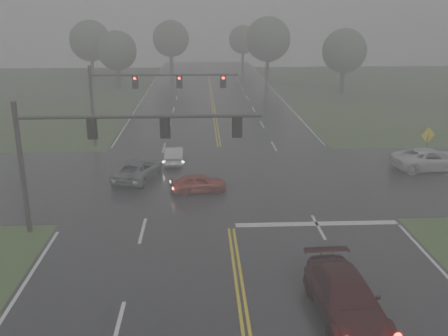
{
  "coord_description": "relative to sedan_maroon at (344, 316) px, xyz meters",
  "views": [
    {
      "loc": [
        -1.47,
        -9.28,
        10.67
      ],
      "look_at": [
        -0.27,
        16.0,
        2.65
      ],
      "focal_mm": 40.0,
      "sensor_mm": 36.0,
      "label": 1
    }
  ],
  "objects": [
    {
      "name": "main_road",
      "position": [
        -3.65,
        13.77,
        0.0
      ],
      "size": [
        18.0,
        160.0,
        0.02
      ],
      "primitive_type": "cube",
      "color": "black",
      "rests_on": "ground"
    },
    {
      "name": "cross_street",
      "position": [
        -3.65,
        15.77,
        0.0
      ],
      "size": [
        120.0,
        14.0,
        0.02
      ],
      "primitive_type": "cube",
      "color": "black",
      "rests_on": "ground"
    },
    {
      "name": "stop_bar",
      "position": [
        0.85,
        8.17,
        0.0
      ],
      "size": [
        8.5,
        0.5,
        0.01
      ],
      "primitive_type": "cube",
      "color": "silver",
      "rests_on": "ground"
    },
    {
      "name": "sedan_maroon",
      "position": [
        0.0,
        0.0,
        0.0
      ],
      "size": [
        2.42,
        5.4,
        1.54
      ],
      "primitive_type": "imported",
      "rotation": [
        0.0,
        0.0,
        0.05
      ],
      "color": "black",
      "rests_on": "ground"
    },
    {
      "name": "sedan_red",
      "position": [
        -5.33,
        13.28,
        0.0
      ],
      "size": [
        3.62,
        1.92,
        1.17
      ],
      "primitive_type": "imported",
      "rotation": [
        0.0,
        0.0,
        1.73
      ],
      "color": "maroon",
      "rests_on": "ground"
    },
    {
      "name": "sedan_silver",
      "position": [
        -7.08,
        19.52,
        0.0
      ],
      "size": [
        1.3,
        3.73,
        1.23
      ],
      "primitive_type": "imported",
      "rotation": [
        0.0,
        0.0,
        3.14
      ],
      "color": "#B9BBC1",
      "rests_on": "ground"
    },
    {
      "name": "car_grey",
      "position": [
        -9.3,
        15.91,
        0.0
      ],
      "size": [
        3.36,
        5.11,
        1.31
      ],
      "primitive_type": "imported",
      "rotation": [
        0.0,
        0.0,
        2.87
      ],
      "color": "#56595D",
      "rests_on": "ground"
    },
    {
      "name": "pickup_white",
      "position": [
        10.84,
        17.04,
        0.0
      ],
      "size": [
        5.47,
        2.8,
        1.48
      ],
      "primitive_type": "imported",
      "rotation": [
        0.0,
        0.0,
        1.64
      ],
      "color": "silver",
      "rests_on": "ground"
    },
    {
      "name": "signal_gantry_near",
      "position": [
        -10.24,
        8.03,
        4.64
      ],
      "size": [
        11.79,
        0.29,
        6.61
      ],
      "color": "black",
      "rests_on": "ground"
    },
    {
      "name": "signal_gantry_far",
      "position": [
        -10.17,
        24.78,
        4.59
      ],
      "size": [
        11.88,
        0.33,
        6.52
      ],
      "color": "black",
      "rests_on": "ground"
    },
    {
      "name": "sign_diamond_east",
      "position": [
        11.04,
        18.3,
        1.86
      ],
      "size": [
        1.12,
        0.31,
        2.75
      ],
      "rotation": [
        0.0,
        0.0,
        0.24
      ],
      "color": "black",
      "rests_on": "ground"
    },
    {
      "name": "tree_nw_a",
      "position": [
        -16.66,
        56.35,
        5.28
      ],
      "size": [
        5.48,
        5.48,
        8.05
      ],
      "color": "#322720",
      "rests_on": "ground"
    },
    {
      "name": "tree_ne_a",
      "position": [
        5.16,
        61.36,
        6.5
      ],
      "size": [
        6.73,
        6.73,
        9.88
      ],
      "color": "#322720",
      "rests_on": "ground"
    },
    {
      "name": "tree_n_mid",
      "position": [
        -10.05,
        72.89,
        6.01
      ],
      "size": [
        6.23,
        6.23,
        9.15
      ],
      "color": "#322720",
      "rests_on": "ground"
    },
    {
      "name": "tree_e_near",
      "position": [
        13.79,
        50.46,
        5.58
      ],
      "size": [
        5.78,
        5.78,
        8.5
      ],
      "color": "#322720",
      "rests_on": "ground"
    },
    {
      "name": "tree_nw_b",
      "position": [
        -22.12,
        65.2,
        6.13
      ],
      "size": [
        6.35,
        6.35,
        9.32
      ],
      "color": "#322720",
      "rests_on": "ground"
    },
    {
      "name": "tree_n_far",
      "position": [
        3.21,
        83.03,
        5.27
      ],
      "size": [
        5.47,
        5.47,
        8.03
      ],
      "color": "#322720",
      "rests_on": "ground"
    }
  ]
}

